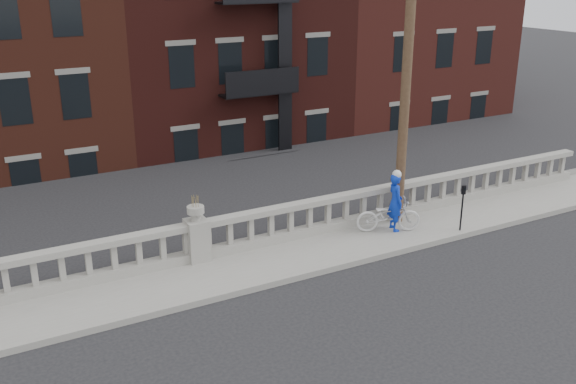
% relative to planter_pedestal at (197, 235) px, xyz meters
% --- Properties ---
extents(ground, '(120.00, 120.00, 0.00)m').
position_rel_planter_pedestal_xyz_m(ground, '(0.00, -3.95, -0.83)').
color(ground, black).
rests_on(ground, ground).
extents(sidewalk, '(32.00, 2.20, 0.15)m').
position_rel_planter_pedestal_xyz_m(sidewalk, '(0.00, -0.95, -0.76)').
color(sidewalk, gray).
rests_on(sidewalk, ground).
extents(balustrade, '(28.00, 0.34, 1.03)m').
position_rel_planter_pedestal_xyz_m(balustrade, '(0.00, 0.00, -0.19)').
color(balustrade, gray).
rests_on(balustrade, sidewalk).
extents(planter_pedestal, '(0.55, 0.55, 1.76)m').
position_rel_planter_pedestal_xyz_m(planter_pedestal, '(0.00, 0.00, 0.00)').
color(planter_pedestal, gray).
rests_on(planter_pedestal, sidewalk).
extents(lower_level, '(80.00, 44.00, 20.80)m').
position_rel_planter_pedestal_xyz_m(lower_level, '(0.56, 19.09, 1.80)').
color(lower_level, '#605E59').
rests_on(lower_level, ground).
extents(utility_pole, '(1.60, 0.28, 10.00)m').
position_rel_planter_pedestal_xyz_m(utility_pole, '(6.20, -0.35, 4.41)').
color(utility_pole, '#422D1E').
rests_on(utility_pole, sidewalk).
extents(parking_meter_c, '(0.10, 0.09, 1.36)m').
position_rel_planter_pedestal_xyz_m(parking_meter_c, '(7.32, -1.80, 0.17)').
color(parking_meter_c, black).
rests_on(parking_meter_c, sidewalk).
extents(bicycle, '(1.93, 1.34, 0.96)m').
position_rel_planter_pedestal_xyz_m(bicycle, '(5.46, -0.84, -0.20)').
color(bicycle, silver).
rests_on(bicycle, sidewalk).
extents(cyclist, '(0.53, 0.69, 1.69)m').
position_rel_planter_pedestal_xyz_m(cyclist, '(5.68, -0.84, 0.16)').
color(cyclist, '#0C2CB6').
rests_on(cyclist, sidewalk).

